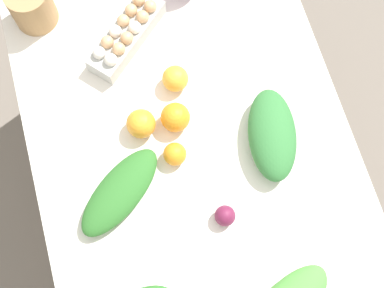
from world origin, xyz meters
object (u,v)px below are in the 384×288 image
(greens_bunch_beet_tops, at_px, (120,192))
(orange_1, at_px, (141,124))
(greens_bunch_scallion, at_px, (272,135))
(beet_root, at_px, (225,216))
(orange_3, at_px, (175,154))
(orange_0, at_px, (175,117))
(paper_bag, at_px, (31,5))
(egg_carton, at_px, (126,34))
(orange_2, at_px, (175,79))

(greens_bunch_beet_tops, height_order, orange_1, orange_1)
(greens_bunch_scallion, bearing_deg, beet_root, -46.68)
(greens_bunch_scallion, xyz_separation_m, orange_3, (-0.02, -0.27, -0.01))
(beet_root, bearing_deg, orange_0, -169.67)
(paper_bag, xyz_separation_m, orange_1, (0.44, 0.22, -0.03))
(egg_carton, bearing_deg, orange_1, 42.59)
(orange_3, bearing_deg, greens_bunch_scallion, 85.21)
(greens_bunch_beet_tops, height_order, greens_bunch_scallion, greens_bunch_scallion)
(beet_root, bearing_deg, greens_bunch_scallion, 133.32)
(orange_1, height_order, orange_2, orange_1)
(orange_1, height_order, orange_3, orange_1)
(beet_root, height_order, orange_1, orange_1)
(greens_bunch_beet_tops, height_order, beet_root, greens_bunch_beet_tops)
(greens_bunch_beet_tops, bearing_deg, greens_bunch_scallion, 95.11)
(greens_bunch_beet_tops, relative_size, greens_bunch_scallion, 1.08)
(orange_2, bearing_deg, paper_bag, -133.22)
(greens_bunch_beet_tops, bearing_deg, beet_root, 61.49)
(egg_carton, distance_m, greens_bunch_scallion, 0.52)
(orange_2, bearing_deg, greens_bunch_scallion, 41.69)
(greens_bunch_beet_tops, distance_m, beet_root, 0.29)
(egg_carton, bearing_deg, greens_bunch_scallion, 85.16)
(greens_bunch_beet_tops, relative_size, orange_1, 3.50)
(greens_bunch_scallion, relative_size, beet_root, 4.72)
(orange_1, xyz_separation_m, orange_2, (-0.11, 0.13, -0.00))
(paper_bag, bearing_deg, greens_bunch_beet_tops, 10.97)
(egg_carton, distance_m, orange_0, 0.30)
(egg_carton, relative_size, orange_1, 3.31)
(egg_carton, distance_m, orange_1, 0.28)
(egg_carton, bearing_deg, orange_2, 78.12)
(orange_0, relative_size, orange_3, 1.28)
(egg_carton, bearing_deg, orange_0, 61.62)
(greens_bunch_beet_tops, relative_size, orange_2, 3.80)
(greens_bunch_beet_tops, distance_m, orange_3, 0.18)
(beet_root, bearing_deg, egg_carton, -168.01)
(beet_root, xyz_separation_m, orange_3, (-0.20, -0.08, 0.00))
(orange_0, bearing_deg, greens_bunch_scallion, 63.15)
(greens_bunch_beet_tops, relative_size, beet_root, 5.09)
(greens_bunch_scallion, relative_size, orange_1, 3.24)
(paper_bag, distance_m, greens_bunch_beet_tops, 0.62)
(orange_1, bearing_deg, orange_0, 85.42)
(orange_3, bearing_deg, orange_2, 164.41)
(egg_carton, distance_m, orange_3, 0.39)
(orange_0, relative_size, orange_2, 1.09)
(orange_0, distance_m, orange_2, 0.12)
(orange_1, bearing_deg, paper_bag, -153.16)
(beet_root, bearing_deg, orange_1, -153.81)
(orange_1, bearing_deg, greens_bunch_beet_tops, -31.01)
(egg_carton, xyz_separation_m, orange_3, (0.39, 0.04, -0.01))
(paper_bag, relative_size, greens_bunch_beet_tops, 0.48)
(egg_carton, xyz_separation_m, greens_bunch_beet_tops, (0.46, -0.13, -0.01))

